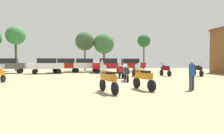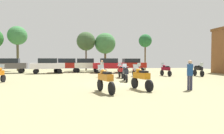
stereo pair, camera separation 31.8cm
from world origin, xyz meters
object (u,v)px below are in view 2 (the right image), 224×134
at_px(car_1, 131,64).
at_px(person_1, 190,73).
at_px(tree_2, 17,36).
at_px(motorcycle_9, 125,73).
at_px(person_3, 102,67).
at_px(car_6, 109,64).
at_px(tree_1, 145,41).
at_px(motorcycle_5, 137,70).
at_px(motorcycle_8, 121,71).
at_px(car_5, 48,65).
at_px(motorcycle_4, 199,70).
at_px(tree_3, 105,44).
at_px(motorcycle_10, 166,70).
at_px(motorcycle_1, 105,79).
at_px(tree_5, 86,41).
at_px(motorcycle_11, 141,77).
at_px(car_2, 67,64).
at_px(car_4, 10,65).
at_px(car_3, 86,64).

xyz_separation_m(car_1, person_1, (-0.92, -17.73, -0.13)).
bearing_deg(tree_2, motorcycle_9, -51.99).
height_order(person_1, person_3, person_3).
distance_m(car_6, person_1, 15.89).
height_order(tree_1, tree_2, tree_2).
height_order(motorcycle_5, car_6, car_6).
relative_size(motorcycle_8, car_5, 0.47).
height_order(motorcycle_9, car_6, car_6).
distance_m(motorcycle_4, tree_2, 27.74).
bearing_deg(tree_3, motorcycle_10, -67.69).
distance_m(motorcycle_1, person_3, 9.96).
bearing_deg(person_1, tree_3, -82.72).
bearing_deg(tree_5, motorcycle_11, -82.57).
distance_m(motorcycle_8, car_2, 11.25).
bearing_deg(car_1, tree_5, 50.33).
bearing_deg(motorcycle_4, person_1, 57.86).
distance_m(motorcycle_4, car_2, 17.32).
bearing_deg(car_5, car_4, 67.54).
bearing_deg(motorcycle_4, motorcycle_1, 41.76).
xyz_separation_m(motorcycle_11, person_1, (2.81, -0.53, 0.30)).
height_order(motorcycle_4, tree_1, tree_1).
relative_size(person_3, tree_3, 0.28).
height_order(motorcycle_5, car_3, car_3).
bearing_deg(tree_3, car_2, -141.40).
height_order(motorcycle_4, motorcycle_11, same).
distance_m(motorcycle_4, person_1, 11.03).
bearing_deg(person_3, tree_2, 131.03).
bearing_deg(car_3, motorcycle_9, -164.02).
xyz_separation_m(car_1, car_4, (-16.95, -0.47, 0.00)).
bearing_deg(car_2, motorcycle_5, -144.63).
bearing_deg(person_3, motorcycle_9, -73.44).
bearing_deg(motorcycle_5, car_2, -54.50).
relative_size(car_4, tree_1, 0.71).
bearing_deg(tree_3, car_3, -125.48).
height_order(motorcycle_4, car_2, car_2).
relative_size(motorcycle_5, motorcycle_9, 0.97).
height_order(motorcycle_1, motorcycle_5, motorcycle_1).
bearing_deg(motorcycle_5, person_1, 86.01).
height_order(motorcycle_4, motorcycle_9, motorcycle_4).
relative_size(motorcycle_5, car_2, 0.47).
bearing_deg(motorcycle_9, car_5, 132.88).
xyz_separation_m(person_1, tree_5, (-5.70, 22.67, 3.91)).
bearing_deg(tree_5, car_6, -66.69).
height_order(car_1, person_3, car_1).
relative_size(motorcycle_4, tree_3, 0.33).
height_order(car_6, person_3, car_6).
bearing_deg(motorcycle_1, car_1, 55.13).
bearing_deg(car_2, car_4, 86.79).
relative_size(motorcycle_1, motorcycle_9, 1.01).
xyz_separation_m(motorcycle_1, car_1, (5.97, 17.87, 0.43)).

